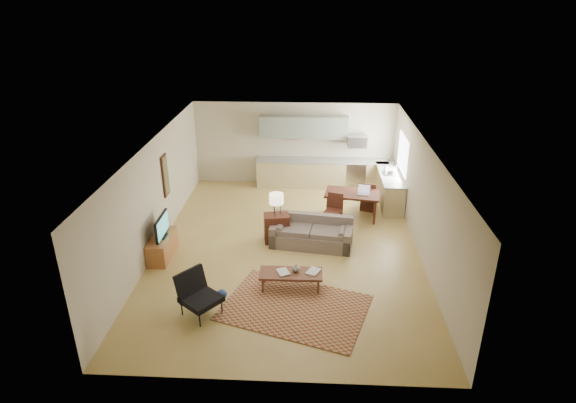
# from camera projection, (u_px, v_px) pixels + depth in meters

# --- Properties ---
(room) EXTENTS (9.00, 9.00, 9.00)m
(room) POSITION_uv_depth(u_px,v_px,m) (287.00, 199.00, 11.57)
(room) COLOR #AA8C47
(room) RESTS_ON ground
(kitchen_counter_back) EXTENTS (4.26, 0.64, 0.92)m
(kitchen_counter_back) POSITION_uv_depth(u_px,v_px,m) (321.00, 173.00, 15.70)
(kitchen_counter_back) COLOR tan
(kitchen_counter_back) RESTS_ON ground
(kitchen_counter_right) EXTENTS (0.64, 2.26, 0.92)m
(kitchen_counter_right) POSITION_uv_depth(u_px,v_px,m) (389.00, 188.00, 14.53)
(kitchen_counter_right) COLOR tan
(kitchen_counter_right) RESTS_ON ground
(kitchen_range) EXTENTS (0.62, 0.62, 0.90)m
(kitchen_range) POSITION_uv_depth(u_px,v_px,m) (355.00, 174.00, 15.65)
(kitchen_range) COLOR #A5A8AD
(kitchen_range) RESTS_ON ground
(kitchen_microwave) EXTENTS (0.62, 0.40, 0.35)m
(kitchen_microwave) POSITION_uv_depth(u_px,v_px,m) (357.00, 141.00, 15.22)
(kitchen_microwave) COLOR #A5A8AD
(kitchen_microwave) RESTS_ON room
(upper_cabinets) EXTENTS (2.80, 0.34, 0.70)m
(upper_cabinets) POSITION_uv_depth(u_px,v_px,m) (304.00, 127.00, 15.26)
(upper_cabinets) COLOR gray
(upper_cabinets) RESTS_ON room
(window_right) EXTENTS (0.02, 1.40, 1.05)m
(window_right) POSITION_uv_depth(u_px,v_px,m) (403.00, 154.00, 14.07)
(window_right) COLOR white
(window_right) RESTS_ON room
(wall_art_left) EXTENTS (0.06, 0.42, 1.10)m
(wall_art_left) POSITION_uv_depth(u_px,v_px,m) (166.00, 175.00, 12.45)
(wall_art_left) COLOR olive
(wall_art_left) RESTS_ON room
(triptych) EXTENTS (1.70, 0.04, 0.50)m
(triptych) POSITION_uv_depth(u_px,v_px,m) (291.00, 132.00, 15.49)
(triptych) COLOR #FFEDC7
(triptych) RESTS_ON room
(rug) EXTENTS (3.30, 2.75, 0.02)m
(rug) POSITION_uv_depth(u_px,v_px,m) (295.00, 307.00, 9.84)
(rug) COLOR brown
(rug) RESTS_ON floor
(sofa) EXTENTS (2.23, 1.22, 0.74)m
(sofa) POSITION_uv_depth(u_px,v_px,m) (311.00, 232.00, 12.10)
(sofa) COLOR #66574E
(sofa) RESTS_ON floor
(coffee_table) EXTENTS (1.36, 0.55, 0.41)m
(coffee_table) POSITION_uv_depth(u_px,v_px,m) (291.00, 280.00, 10.40)
(coffee_table) COLOR #502A1B
(coffee_table) RESTS_ON floor
(book_a) EXTENTS (0.45, 0.47, 0.03)m
(book_a) POSITION_uv_depth(u_px,v_px,m) (278.00, 273.00, 10.27)
(book_a) COLOR maroon
(book_a) RESTS_ON coffee_table
(book_b) EXTENTS (0.51, 0.52, 0.02)m
(book_b) POSITION_uv_depth(u_px,v_px,m) (308.00, 270.00, 10.40)
(book_b) COLOR navy
(book_b) RESTS_ON coffee_table
(vase) EXTENTS (0.25, 0.25, 0.18)m
(vase) POSITION_uv_depth(u_px,v_px,m) (296.00, 268.00, 10.33)
(vase) COLOR black
(vase) RESTS_ON coffee_table
(armchair) EXTENTS (1.10, 1.10, 0.90)m
(armchair) POSITION_uv_depth(u_px,v_px,m) (201.00, 295.00, 9.48)
(armchair) COLOR black
(armchair) RESTS_ON floor
(tv_credenza) EXTENTS (0.46, 1.18, 0.55)m
(tv_credenza) POSITION_uv_depth(u_px,v_px,m) (162.00, 247.00, 11.62)
(tv_credenza) COLOR #95572D
(tv_credenza) RESTS_ON floor
(tv) EXTENTS (0.09, 0.91, 0.55)m
(tv) POSITION_uv_depth(u_px,v_px,m) (162.00, 226.00, 11.40)
(tv) COLOR black
(tv) RESTS_ON tv_credenza
(console_table) EXTENTS (0.70, 0.52, 0.74)m
(console_table) POSITION_uv_depth(u_px,v_px,m) (277.00, 228.00, 12.32)
(console_table) COLOR #381810
(console_table) RESTS_ON floor
(table_lamp) EXTENTS (0.45, 0.45, 0.59)m
(table_lamp) POSITION_uv_depth(u_px,v_px,m) (276.00, 204.00, 12.04)
(table_lamp) COLOR beige
(table_lamp) RESTS_ON console_table
(dining_table) EXTENTS (1.62, 1.08, 0.76)m
(dining_table) POSITION_uv_depth(u_px,v_px,m) (352.00, 205.00, 13.59)
(dining_table) COLOR #381810
(dining_table) RESTS_ON floor
(dining_chair_near) EXTENTS (0.56, 0.57, 0.91)m
(dining_chair_near) POSITION_uv_depth(u_px,v_px,m) (333.00, 211.00, 13.06)
(dining_chair_near) COLOR #381810
(dining_chair_near) RESTS_ON floor
(dining_chair_far) EXTENTS (0.54, 0.55, 0.89)m
(dining_chair_far) POSITION_uv_depth(u_px,v_px,m) (369.00, 195.00, 14.06)
(dining_chair_far) COLOR #381810
(dining_chair_far) RESTS_ON floor
(laptop) EXTENTS (0.35, 0.29, 0.24)m
(laptop) POSITION_uv_depth(u_px,v_px,m) (364.00, 190.00, 13.28)
(laptop) COLOR #A5A8AD
(laptop) RESTS_ON dining_table
(soap_bottle) EXTENTS (0.13, 0.13, 0.19)m
(soap_bottle) POSITION_uv_depth(u_px,v_px,m) (386.00, 168.00, 14.56)
(soap_bottle) COLOR #FFEDC7
(soap_bottle) RESTS_ON kitchen_counter_right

